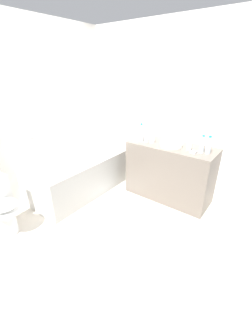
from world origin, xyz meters
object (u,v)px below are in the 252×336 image
(water_bottle_0, at_px, (202,145))
(water_bottle_1, at_px, (209,145))
(bath_mat, at_px, (115,200))
(sink_basin, at_px, (171,145))
(water_bottle_2, at_px, (141,132))
(drinking_glass_2, at_px, (147,139))
(soap_dish, at_px, (194,152))
(bathtub, at_px, (82,172))
(drinking_glass_0, at_px, (152,140))
(drinking_glass_3, at_px, (189,146))
(toilet, at_px, (0,208))
(sink_faucet, at_px, (177,141))
(drinking_glass_1, at_px, (141,138))

(water_bottle_0, distance_m, water_bottle_1, 0.08)
(bath_mat, bearing_deg, water_bottle_0, -62.13)
(sink_basin, height_order, water_bottle_2, water_bottle_2)
(drinking_glass_2, relative_size, soap_dish, 1.00)
(bathtub, height_order, drinking_glass_0, bathtub)
(water_bottle_0, distance_m, drinking_glass_3, 0.17)
(drinking_glass_0, height_order, drinking_glass_2, drinking_glass_2)
(toilet, relative_size, drinking_glass_2, 7.61)
(drinking_glass_0, xyz_separation_m, soap_dish, (-0.05, -0.64, -0.03))
(water_bottle_0, relative_size, bath_mat, 0.45)
(sink_basin, height_order, sink_faucet, sink_faucet)
(water_bottle_1, height_order, drinking_glass_3, water_bottle_1)
(water_bottle_1, distance_m, water_bottle_2, 1.01)
(water_bottle_2, bearing_deg, water_bottle_0, -91.70)
(drinking_glass_0, relative_size, bath_mat, 0.15)
(bathtub, xyz_separation_m, sink_basin, (0.58, -1.22, 0.56))
(sink_basin, bearing_deg, bath_mat, 132.22)
(sink_faucet, bearing_deg, soap_dish, -125.01)
(sink_basin, xyz_separation_m, water_bottle_1, (0.03, -0.49, 0.09))
(toilet, height_order, sink_faucet, sink_faucet)
(water_bottle_0, bearing_deg, drinking_glass_1, 93.79)
(water_bottle_0, bearing_deg, water_bottle_1, -69.07)
(sink_basin, height_order, water_bottle_0, water_bottle_0)
(sink_faucet, relative_size, water_bottle_2, 0.63)
(water_bottle_0, height_order, water_bottle_2, water_bottle_2)
(toilet, height_order, drinking_glass_2, drinking_glass_2)
(water_bottle_0, bearing_deg, sink_basin, 89.79)
(drinking_glass_3, bearing_deg, sink_faucet, 54.44)
(drinking_glass_3, bearing_deg, water_bottle_0, -89.84)
(toilet, xyz_separation_m, sink_basin, (1.86, -1.23, 0.51))
(sink_basin, bearing_deg, water_bottle_1, -86.91)
(drinking_glass_1, distance_m, drinking_glass_3, 0.71)
(toilet, relative_size, drinking_glass_1, 8.08)
(water_bottle_0, bearing_deg, soap_dish, 126.98)
(bath_mat, bearing_deg, drinking_glass_1, -15.83)
(drinking_glass_0, distance_m, drinking_glass_2, 0.08)
(water_bottle_1, xyz_separation_m, drinking_glass_2, (-0.07, 0.87, -0.06))
(toilet, distance_m, bath_mat, 1.51)
(bathtub, relative_size, drinking_glass_2, 18.76)
(sink_faucet, height_order, drinking_glass_0, drinking_glass_0)
(toilet, height_order, drinking_glass_0, drinking_glass_0)
(sink_faucet, distance_m, water_bottle_0, 0.46)
(bathtub, distance_m, drinking_glass_2, 1.16)
(water_bottle_1, height_order, bath_mat, water_bottle_1)
(toilet, bearing_deg, bath_mat, 61.21)
(drinking_glass_2, bearing_deg, soap_dish, -91.41)
(drinking_glass_2, relative_size, bath_mat, 0.17)
(drinking_glass_2, bearing_deg, sink_basin, -83.73)
(water_bottle_2, xyz_separation_m, drinking_glass_0, (-0.03, -0.21, -0.07))
(water_bottle_0, distance_m, drinking_glass_0, 0.72)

